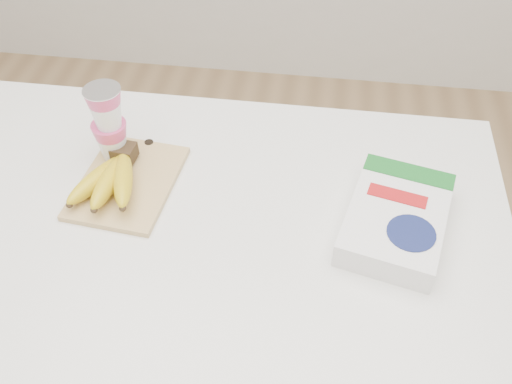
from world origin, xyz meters
TOP-DOWN VIEW (x-y plane):
  - room at (0.00, 0.00)m, footprint 4.00×4.00m
  - table at (0.00, 0.00)m, footprint 1.29×0.86m
  - cutting_board at (-0.14, 0.11)m, footprint 0.21×0.28m
  - bananas at (-0.17, 0.09)m, footprint 0.15×0.20m
  - yogurt_stack at (-0.19, 0.18)m, footprint 0.08×0.08m
  - cereal_box at (0.41, 0.06)m, footprint 0.24×0.30m

SIDE VIEW (x-z plane):
  - table at x=0.00m, z-range 0.00..0.97m
  - cutting_board at x=-0.14m, z-range 0.97..0.98m
  - cereal_box at x=0.41m, z-range 0.97..1.03m
  - bananas at x=-0.17m, z-range 0.97..1.04m
  - yogurt_stack at x=-0.19m, z-range 0.99..1.16m
  - room at x=0.00m, z-range -0.65..3.35m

